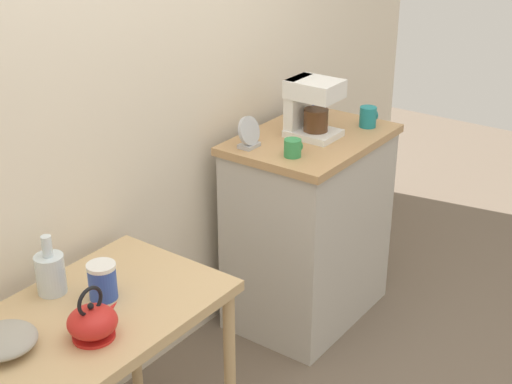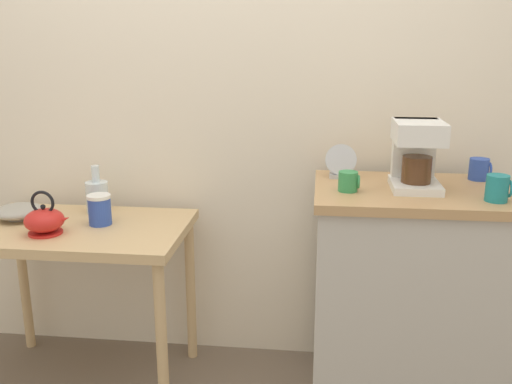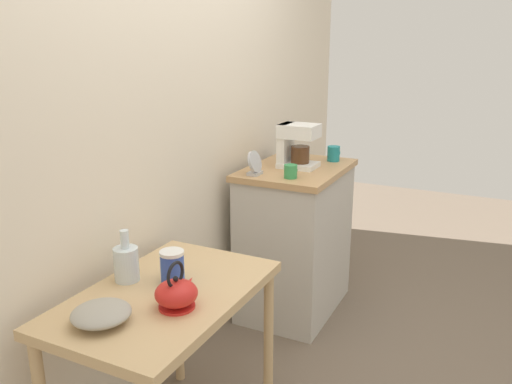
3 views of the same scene
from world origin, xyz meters
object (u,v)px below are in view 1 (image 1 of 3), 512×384
(mug_dark_teal, at_px, (368,117))
(canister_enamel, at_px, (102,281))
(teakettle, at_px, (93,321))
(coffee_maker, at_px, (310,105))
(table_clock, at_px, (249,134))
(mug_tall_green, at_px, (293,148))
(bowl_stoneware, at_px, (3,340))
(glass_carafe_vase, at_px, (50,272))
(mug_blue, at_px, (312,104))

(mug_dark_teal, bearing_deg, canister_enamel, 174.02)
(teakettle, distance_m, coffee_maker, 1.47)
(canister_enamel, height_order, table_clock, table_clock)
(mug_tall_green, height_order, table_clock, table_clock)
(bowl_stoneware, relative_size, coffee_maker, 0.78)
(canister_enamel, height_order, coffee_maker, coffee_maker)
(glass_carafe_vase, height_order, mug_tall_green, mug_tall_green)
(canister_enamel, bearing_deg, coffee_maker, -0.23)
(bowl_stoneware, height_order, canister_enamel, canister_enamel)
(glass_carafe_vase, relative_size, mug_dark_teal, 2.24)
(table_clock, bearing_deg, mug_blue, 3.00)
(teakettle, distance_m, table_clock, 1.21)
(bowl_stoneware, bearing_deg, mug_tall_green, -4.55)
(glass_carafe_vase, relative_size, mug_tall_green, 2.67)
(glass_carafe_vase, bearing_deg, table_clock, -2.14)
(bowl_stoneware, distance_m, glass_carafe_vase, 0.33)
(glass_carafe_vase, bearing_deg, mug_dark_teal, -11.51)
(canister_enamel, xyz_separation_m, table_clock, (0.99, 0.13, 0.19))
(table_clock, bearing_deg, bowl_stoneware, -175.86)
(canister_enamel, bearing_deg, mug_dark_teal, -5.98)
(bowl_stoneware, distance_m, coffee_maker, 1.67)
(teakettle, relative_size, table_clock, 1.37)
(bowl_stoneware, xyz_separation_m, mug_tall_green, (1.39, -0.11, 0.20))
(mug_blue, distance_m, mug_dark_teal, 0.32)
(canister_enamel, distance_m, table_clock, 1.02)
(mug_blue, bearing_deg, mug_dark_teal, -93.51)
(glass_carafe_vase, height_order, table_clock, table_clock)
(glass_carafe_vase, xyz_separation_m, mug_blue, (1.63, -0.01, 0.17))
(bowl_stoneware, relative_size, mug_dark_teal, 2.15)
(glass_carafe_vase, distance_m, mug_tall_green, 1.13)
(teakettle, height_order, glass_carafe_vase, glass_carafe_vase)
(mug_dark_teal, height_order, mug_tall_green, mug_dark_teal)
(canister_enamel, distance_m, coffee_maker, 1.30)
(glass_carafe_vase, bearing_deg, mug_tall_green, -12.87)
(teakettle, relative_size, mug_dark_teal, 2.00)
(teakettle, relative_size, mug_blue, 2.17)
(bowl_stoneware, xyz_separation_m, coffee_maker, (1.64, -0.03, 0.30))
(mug_dark_teal, bearing_deg, table_clock, 151.91)
(glass_carafe_vase, distance_m, table_clock, 1.08)
(mug_dark_teal, bearing_deg, glass_carafe_vase, 168.49)
(canister_enamel, relative_size, mug_tall_green, 1.60)
(coffee_maker, xyz_separation_m, mug_dark_teal, (0.26, -0.16, -0.09))
(glass_carafe_vase, relative_size, table_clock, 1.54)
(mug_blue, relative_size, mug_dark_teal, 0.92)
(mug_tall_green, bearing_deg, teakettle, -177.25)
(teakettle, bearing_deg, coffee_maker, 5.33)
(canister_enamel, distance_m, mug_dark_teal, 1.55)
(teakettle, bearing_deg, mug_dark_teal, -0.70)
(mug_blue, bearing_deg, bowl_stoneware, -176.19)
(mug_blue, distance_m, mug_tall_green, 0.58)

